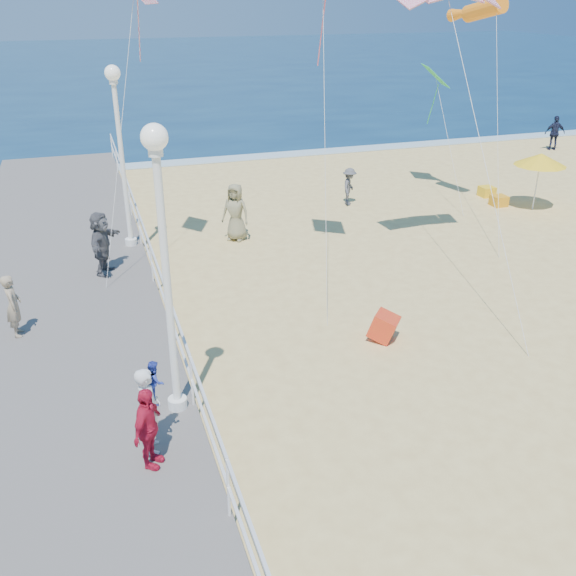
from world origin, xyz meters
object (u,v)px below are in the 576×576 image
object	(u,v)px
spectator_5	(102,243)
beach_chair_left	(499,201)
beach_walker_a	(349,187)
beach_walker_b	(555,133)
woman_holding_toddler	(149,410)
box_kite	(384,329)
spectator_6	(13,306)
lamp_post_mid	(164,247)
lamp_post_far	(120,139)
spectator_3	(148,429)
beach_walker_c	(236,212)
toddler_held	(155,382)
beach_chair_right	(487,191)
beach_umbrella	(541,160)

from	to	relation	value
spectator_5	beach_chair_left	size ratio (longest dim) A/B	3.23
beach_walker_a	beach_walker_b	world-z (taller)	beach_walker_b
woman_holding_toddler	box_kite	xyz separation A→B (m)	(5.75, 2.84, -0.90)
spectator_5	box_kite	world-z (taller)	spectator_5
spectator_6	beach_chair_left	bearing A→B (deg)	-72.18
spectator_5	beach_walker_b	size ratio (longest dim) A/B	1.02
lamp_post_mid	beach_chair_left	world-z (taller)	lamp_post_mid
lamp_post_far	box_kite	distance (m)	9.50
spectator_3	beach_walker_c	world-z (taller)	beach_walker_c
beach_walker_a	lamp_post_far	bearing A→B (deg)	142.83
lamp_post_far	beach_walker_a	world-z (taller)	lamp_post_far
toddler_held	woman_holding_toddler	bearing A→B (deg)	135.92
beach_chair_right	beach_walker_a	bearing A→B (deg)	172.98
box_kite	beach_chair_left	size ratio (longest dim) A/B	1.09
toddler_held	beach_walker_c	size ratio (longest dim) A/B	0.41
lamp_post_mid	spectator_3	size ratio (longest dim) A/B	3.59
woman_holding_toddler	beach_chair_left	distance (m)	18.32
toddler_held	lamp_post_mid	bearing A→B (deg)	-25.02
beach_walker_c	box_kite	distance (m)	7.92
woman_holding_toddler	beach_chair_right	bearing A→B (deg)	-49.64
lamp_post_far	woman_holding_toddler	xyz separation A→B (m)	(-0.60, -10.07, -2.46)
lamp_post_far	beach_chair_right	bearing A→B (deg)	8.62
lamp_post_mid	beach_walker_b	world-z (taller)	lamp_post_mid
spectator_6	beach_walker_c	distance (m)	8.51
toddler_held	beach_walker_a	distance (m)	15.67
beach_walker_a	beach_walker_c	size ratio (longest dim) A/B	0.75
toddler_held	spectator_3	bearing A→B (deg)	159.44
spectator_6	toddler_held	bearing A→B (deg)	-153.80
spectator_5	spectator_6	world-z (taller)	spectator_5
spectator_6	beach_walker_b	bearing A→B (deg)	-63.83
spectator_5	spectator_6	distance (m)	3.70
lamp_post_mid	beach_walker_c	bearing A→B (deg)	69.91
woman_holding_toddler	spectator_3	size ratio (longest dim) A/B	1.08
spectator_6	beach_chair_right	xyz separation A→B (m)	(17.30, 7.20, -0.94)
beach_walker_a	beach_umbrella	size ratio (longest dim) A/B	0.67
spectator_5	beach_walker_a	bearing A→B (deg)	-38.73
spectator_6	beach_walker_b	size ratio (longest dim) A/B	0.85
toddler_held	beach_chair_left	size ratio (longest dim) A/B	1.42
beach_chair_left	woman_holding_toddler	bearing A→B (deg)	-142.97
beach_chair_right	beach_chair_left	bearing A→B (deg)	-102.80
woman_holding_toddler	toddler_held	distance (m)	0.49
beach_chair_left	beach_chair_right	xyz separation A→B (m)	(0.28, 1.22, 0.00)
lamp_post_mid	beach_walker_c	size ratio (longest dim) A/B	2.79
box_kite	beach_chair_left	bearing A→B (deg)	-6.38
woman_holding_toddler	toddler_held	bearing A→B (deg)	-44.08
lamp_post_mid	toddler_held	world-z (taller)	lamp_post_mid
spectator_6	spectator_5	bearing A→B (deg)	-36.45
woman_holding_toddler	beach_walker_c	xyz separation A→B (m)	(4.06, 10.55, -0.25)
lamp_post_mid	spectator_5	distance (m)	7.44
beach_umbrella	beach_chair_left	bearing A→B (deg)	142.11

